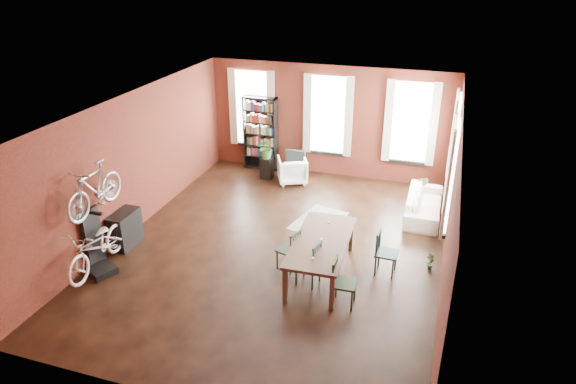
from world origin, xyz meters
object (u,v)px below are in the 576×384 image
at_px(dining_chair_d, 387,253).
at_px(console_table, 125,229).
at_px(dining_chair_a, 308,263).
at_px(dining_table, 321,257).
at_px(white_armchair, 292,169).
at_px(bookshelf, 261,133).
at_px(bike_trainer, 102,270).
at_px(plant_stand, 267,168).
at_px(bicycle_floor, 94,227).
at_px(dining_chair_b, 289,249).
at_px(dining_chair_c, 344,283).
at_px(cream_sofa, 425,200).

height_order(dining_chair_d, console_table, dining_chair_d).
relative_size(dining_chair_a, console_table, 1.17).
relative_size(dining_table, white_armchair, 2.87).
bearing_deg(dining_chair_a, dining_chair_d, 130.04).
bearing_deg(bookshelf, bike_trainer, -99.94).
height_order(white_armchair, plant_stand, white_armchair).
height_order(dining_chair_d, bike_trainer, dining_chair_d).
xyz_separation_m(plant_stand, bicycle_floor, (-1.56, -5.65, 0.77)).
distance_m(dining_chair_d, bike_trainer, 5.82).
distance_m(dining_chair_d, console_table, 5.72).
xyz_separation_m(dining_chair_d, console_table, (-5.68, -0.65, -0.07)).
height_order(dining_chair_b, dining_chair_c, dining_chair_c).
distance_m(dining_chair_a, console_table, 4.28).
height_order(cream_sofa, console_table, cream_sofa).
relative_size(dining_chair_b, dining_chair_d, 0.96).
xyz_separation_m(dining_table, dining_chair_c, (0.66, -0.85, 0.08)).
bearing_deg(console_table, dining_chair_a, -2.38).
height_order(dining_chair_d, bookshelf, bookshelf).
bearing_deg(bicycle_floor, dining_chair_b, 17.66).
height_order(dining_chair_d, cream_sofa, dining_chair_d).
height_order(dining_chair_d, white_armchair, dining_chair_d).
relative_size(dining_chair_b, dining_chair_c, 0.94).
relative_size(bike_trainer, plant_stand, 0.78).
height_order(dining_chair_d, bicycle_floor, bicycle_floor).
bearing_deg(dining_chair_c, cream_sofa, -17.30).
bearing_deg(dining_chair_c, white_armchair, 24.99).
relative_size(bike_trainer, bicycle_floor, 0.26).
height_order(bike_trainer, plant_stand, plant_stand).
bearing_deg(plant_stand, dining_chair_a, -61.41).
xyz_separation_m(bookshelf, bicycle_floor, (-1.12, -6.35, -0.01)).
distance_m(dining_table, bicycle_floor, 4.54).
height_order(dining_chair_d, plant_stand, dining_chair_d).
height_order(dining_chair_a, bicycle_floor, bicycle_floor).
bearing_deg(bookshelf, white_armchair, -31.04).
height_order(dining_table, plant_stand, dining_table).
xyz_separation_m(dining_table, bookshelf, (-3.15, 5.00, 0.70)).
bearing_deg(dining_table, plant_stand, 120.06).
xyz_separation_m(dining_chair_b, dining_chair_d, (1.94, 0.44, 0.02)).
xyz_separation_m(dining_chair_b, bike_trainer, (-3.58, -1.36, -0.38)).
height_order(dining_chair_a, bookshelf, bookshelf).
bearing_deg(dining_table, bookshelf, 120.08).
xyz_separation_m(console_table, plant_stand, (1.72, 4.51, -0.08)).
bearing_deg(plant_stand, dining_chair_c, -56.79).
height_order(white_armchair, console_table, white_armchair).
bearing_deg(dining_chair_c, plant_stand, 31.29).
bearing_deg(dining_chair_b, console_table, -68.07).
distance_m(bookshelf, plant_stand, 1.13).
bearing_deg(dining_table, white_armchair, 112.24).
xyz_separation_m(bookshelf, plant_stand, (0.44, -0.69, -0.78)).
bearing_deg(cream_sofa, dining_chair_b, 142.93).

